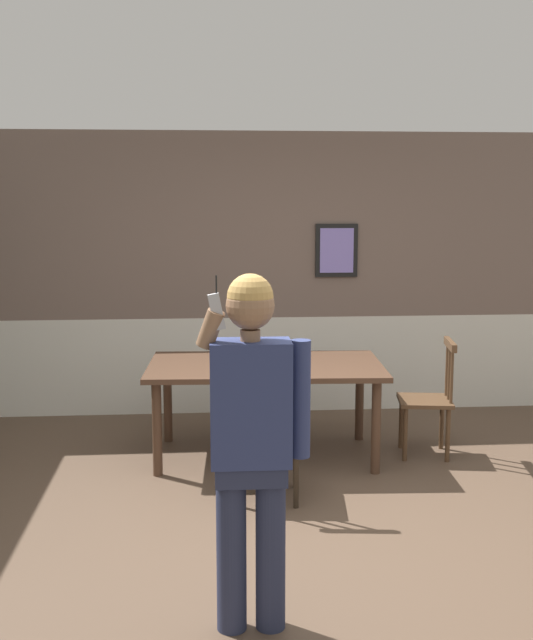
{
  "coord_description": "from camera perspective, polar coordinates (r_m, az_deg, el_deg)",
  "views": [
    {
      "loc": [
        -0.59,
        -4.48,
        2.02
      ],
      "look_at": [
        -0.25,
        -0.25,
        1.36
      ],
      "focal_mm": 44.64,
      "sensor_mm": 36.0,
      "label": 1
    }
  ],
  "objects": [
    {
      "name": "ground_plane",
      "position": [
        4.95,
        2.74,
        -15.19
      ],
      "size": [
        7.27,
        7.27,
        0.0
      ],
      "primitive_type": "plane",
      "color": "brown"
    },
    {
      "name": "room_back_partition",
      "position": [
        7.42,
        -0.02,
        2.93
      ],
      "size": [
        6.61,
        0.17,
        2.6
      ],
      "color": "#756056",
      "rests_on": "ground_plane"
    },
    {
      "name": "dining_table",
      "position": [
        6.15,
        -0.08,
        -3.86
      ],
      "size": [
        1.85,
        1.12,
        0.74
      ],
      "rotation": [
        0.0,
        0.0,
        -0.05
      ],
      "color": "#4C3323",
      "rests_on": "ground_plane"
    },
    {
      "name": "chair_near_window",
      "position": [
        5.34,
        0.17,
        -8.23
      ],
      "size": [
        0.5,
        0.5,
        0.91
      ],
      "rotation": [
        0.0,
        0.0,
        -0.11
      ],
      "color": "#2D2319",
      "rests_on": "ground_plane"
    },
    {
      "name": "chair_by_doorway",
      "position": [
        6.37,
        11.6,
        -5.56
      ],
      "size": [
        0.46,
        0.46,
        0.92
      ],
      "rotation": [
        0.0,
        0.0,
        1.42
      ],
      "color": "#513823",
      "rests_on": "ground_plane"
    },
    {
      "name": "person_figure",
      "position": [
        3.65,
        -1.03,
        -8.02
      ],
      "size": [
        0.53,
        0.22,
        1.68
      ],
      "rotation": [
        0.0,
        0.0,
        3.13
      ],
      "color": "#282E49",
      "rests_on": "ground_plane"
    }
  ]
}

